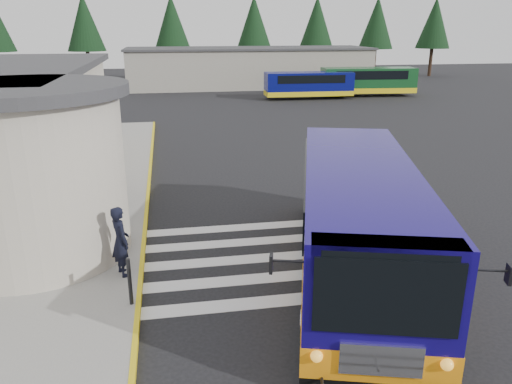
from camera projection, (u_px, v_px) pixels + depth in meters
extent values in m
plane|color=black|center=(278.00, 245.00, 15.31)|extent=(140.00, 140.00, 0.00)
cube|color=gray|center=(3.00, 215.00, 17.52)|extent=(10.00, 34.00, 0.15)
cube|color=yellow|center=(147.00, 207.00, 18.34)|extent=(0.12, 34.00, 0.16)
cylinder|color=#B5AD99|center=(29.00, 177.00, 13.85)|extent=(5.20, 5.20, 4.50)
cylinder|color=#38383A|center=(16.00, 90.00, 13.09)|extent=(5.80, 5.80, 0.30)
cube|color=black|center=(79.00, 172.00, 18.50)|extent=(0.08, 1.20, 2.20)
cube|color=#38383A|center=(88.00, 137.00, 18.17)|extent=(1.20, 1.80, 0.12)
cube|color=silver|center=(286.00, 300.00, 12.23)|extent=(8.00, 0.55, 0.01)
cube|color=silver|center=(276.00, 277.00, 13.35)|extent=(8.00, 0.55, 0.01)
cube|color=silver|center=(267.00, 258.00, 14.48)|extent=(8.00, 0.55, 0.01)
cube|color=silver|center=(259.00, 241.00, 15.60)|extent=(8.00, 0.55, 0.01)
cube|color=silver|center=(253.00, 227.00, 16.72)|extent=(8.00, 0.55, 0.01)
cube|color=gray|center=(249.00, 68.00, 54.90)|extent=(26.00, 8.00, 4.00)
cube|color=#38383A|center=(249.00, 48.00, 54.24)|extent=(26.40, 8.40, 0.20)
cylinder|color=black|center=(89.00, 67.00, 59.43)|extent=(0.44, 0.44, 3.60)
cone|color=black|center=(85.00, 22.00, 57.85)|extent=(4.40, 4.40, 6.40)
cylinder|color=black|center=(174.00, 66.00, 61.10)|extent=(0.44, 0.44, 3.60)
cone|color=black|center=(172.00, 23.00, 59.52)|extent=(4.40, 4.40, 6.40)
cylinder|color=black|center=(254.00, 64.00, 62.77)|extent=(0.44, 0.44, 3.60)
cone|color=black|center=(254.00, 23.00, 61.19)|extent=(4.40, 4.40, 6.40)
cylinder|color=black|center=(315.00, 64.00, 64.10)|extent=(0.44, 0.44, 3.60)
cone|color=black|center=(317.00, 23.00, 62.52)|extent=(4.40, 4.40, 6.40)
cylinder|color=black|center=(374.00, 63.00, 65.44)|extent=(0.44, 0.44, 3.60)
cone|color=black|center=(377.00, 23.00, 63.85)|extent=(4.40, 4.40, 6.40)
cylinder|color=black|center=(430.00, 62.00, 66.77)|extent=(0.44, 0.44, 3.60)
cone|color=black|center=(435.00, 23.00, 65.19)|extent=(4.40, 4.40, 6.40)
cube|color=#120863|center=(358.00, 214.00, 13.03)|extent=(5.38, 10.29, 2.59)
cube|color=orange|center=(355.00, 248.00, 13.34)|extent=(5.41, 10.32, 0.62)
cube|color=black|center=(355.00, 260.00, 13.45)|extent=(5.40, 10.31, 0.24)
cube|color=black|center=(387.00, 298.00, 8.20)|extent=(2.35, 0.73, 1.38)
cube|color=silver|center=(381.00, 360.00, 8.57)|extent=(1.39, 0.46, 0.61)
cube|color=black|center=(305.00, 183.00, 13.83)|extent=(2.04, 7.00, 0.99)
cube|color=black|center=(408.00, 186.00, 13.56)|extent=(2.04, 7.00, 0.99)
cylinder|color=black|center=(310.00, 322.00, 10.41)|extent=(0.61, 1.11, 1.06)
cylinder|color=black|center=(429.00, 329.00, 10.17)|extent=(0.61, 1.11, 1.06)
cylinder|color=black|center=(310.00, 216.00, 16.23)|extent=(0.61, 1.11, 1.06)
cylinder|color=black|center=(385.00, 219.00, 15.99)|extent=(0.61, 1.11, 1.06)
cube|color=black|center=(271.00, 263.00, 8.42)|extent=(0.11, 0.21, 0.33)
cube|color=black|center=(509.00, 274.00, 8.05)|extent=(0.11, 0.21, 0.33)
imported|color=black|center=(121.00, 241.00, 12.93)|extent=(0.70, 0.82, 1.89)
cylinder|color=black|center=(130.00, 282.00, 11.62)|extent=(0.10, 0.10, 1.16)
cube|color=#070B58|center=(309.00, 84.00, 45.77)|extent=(8.06, 2.45, 2.04)
cube|color=yellow|center=(308.00, 93.00, 46.03)|extent=(8.09, 2.48, 0.44)
cube|color=black|center=(309.00, 78.00, 45.61)|extent=(6.28, 2.44, 0.71)
cube|color=#11411C|center=(368.00, 80.00, 47.59)|extent=(8.98, 3.12, 2.25)
cube|color=yellow|center=(367.00, 90.00, 47.87)|extent=(9.01, 3.15, 0.49)
cube|color=black|center=(369.00, 74.00, 47.42)|extent=(7.03, 3.02, 0.78)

